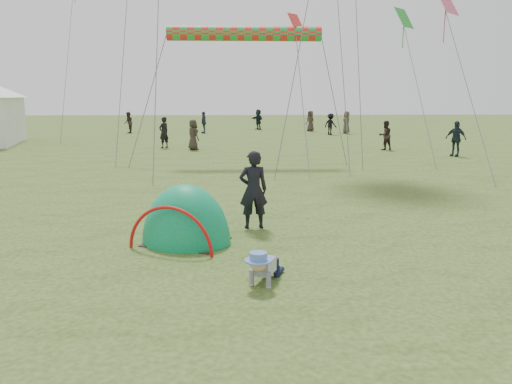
{
  "coord_description": "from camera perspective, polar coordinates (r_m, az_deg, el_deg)",
  "views": [
    {
      "loc": [
        -0.01,
        -7.39,
        2.94
      ],
      "look_at": [
        0.45,
        2.62,
        1.0
      ],
      "focal_mm": 35.0,
      "sensor_mm": 36.0,
      "label": 1
    }
  ],
  "objects": [
    {
      "name": "crowd_person_3",
      "position": [
        38.7,
        8.51,
        7.68
      ],
      "size": [
        1.15,
        1.15,
        1.6
      ],
      "primitive_type": "imported",
      "rotation": [
        0.0,
        0.0,
        2.35
      ],
      "color": "black",
      "rests_on": "ground"
    },
    {
      "name": "crowd_person_16",
      "position": [
        27.63,
        -7.19,
        6.5
      ],
      "size": [
        0.9,
        0.97,
        1.66
      ],
      "primitive_type": "imported",
      "rotation": [
        0.0,
        0.0,
        2.2
      ],
      "color": "#2E2820",
      "rests_on": "ground"
    },
    {
      "name": "crowd_person_4",
      "position": [
        40.05,
        10.31,
        7.84
      ],
      "size": [
        0.87,
        1.01,
        1.74
      ],
      "primitive_type": "imported",
      "rotation": [
        0.0,
        0.0,
        4.26
      ],
      "color": "#443930",
      "rests_on": "ground"
    },
    {
      "name": "crowd_person_12",
      "position": [
        29.02,
        -10.49,
        6.71
      ],
      "size": [
        0.74,
        0.76,
        1.75
      ],
      "primitive_type": "imported",
      "rotation": [
        0.0,
        0.0,
        3.99
      ],
      "color": "black",
      "rests_on": "ground"
    },
    {
      "name": "crawling_toddler",
      "position": [
        7.97,
        0.83,
        -8.41
      ],
      "size": [
        0.81,
        0.93,
        0.59
      ],
      "primitive_type": null,
      "rotation": [
        0.0,
        0.0,
        -0.42
      ],
      "color": "black",
      "rests_on": "ground"
    },
    {
      "name": "crowd_person_2",
      "position": [
        26.43,
        21.86,
        5.68
      ],
      "size": [
        0.99,
        1.03,
        1.73
      ],
      "primitive_type": "imported",
      "rotation": [
        0.0,
        0.0,
        5.45
      ],
      "color": "#1E2B35",
      "rests_on": "ground"
    },
    {
      "name": "diamond_kite_6",
      "position": [
        23.03,
        4.5,
        18.96
      ],
      "size": [
        0.76,
        0.76,
        0.62
      ],
      "primitive_type": "plane",
      "rotation": [
        1.05,
        0.0,
        0.79
      ],
      "color": "red"
    },
    {
      "name": "crowd_person_10",
      "position": [
        42.27,
        6.24,
        8.07
      ],
      "size": [
        0.93,
        0.99,
        1.7
      ],
      "primitive_type": "imported",
      "rotation": [
        0.0,
        0.0,
        5.36
      ],
      "color": "#382C27",
      "rests_on": "ground"
    },
    {
      "name": "diamond_kite_9",
      "position": [
        26.27,
        16.56,
        18.52
      ],
      "size": [
        1.18,
        1.18,
        0.97
      ],
      "primitive_type": "plane",
      "rotation": [
        1.05,
        0.0,
        0.79
      ],
      "color": "green"
    },
    {
      "name": "popup_tent",
      "position": [
        10.32,
        -7.95,
        -5.7
      ],
      "size": [
        2.29,
        2.11,
        2.39
      ],
      "primitive_type": "ellipsoid",
      "rotation": [
        0.0,
        0.0,
        -0.38
      ],
      "color": "#007361",
      "rests_on": "ground"
    },
    {
      "name": "crowd_person_14",
      "position": [
        40.05,
        -6.0,
        7.92
      ],
      "size": [
        0.53,
        1.04,
        1.7
      ],
      "primitive_type": "imported",
      "rotation": [
        0.0,
        0.0,
        4.83
      ],
      "color": "#28313F",
      "rests_on": "ground"
    },
    {
      "name": "rainbow_tube_kite",
      "position": [
        22.79,
        -1.34,
        17.65
      ],
      "size": [
        6.72,
        0.64,
        0.64
      ],
      "primitive_type": "cylinder",
      "rotation": [
        0.0,
        1.57,
        0.0
      ],
      "color": "red"
    },
    {
      "name": "ground",
      "position": [
        7.95,
        -2.42,
        -10.75
      ],
      "size": [
        140.0,
        140.0,
        0.0
      ],
      "primitive_type": "plane",
      "color": "#234813"
    },
    {
      "name": "crowd_person_9",
      "position": [
        40.79,
        -25.8,
        6.99
      ],
      "size": [
        1.3,
        1.05,
        1.75
      ],
      "primitive_type": "imported",
      "rotation": [
        0.0,
        0.0,
        0.41
      ],
      "color": "black",
      "rests_on": "ground"
    },
    {
      "name": "crowd_person_7",
      "position": [
        41.15,
        -14.36,
        7.7
      ],
      "size": [
        0.87,
        0.98,
        1.67
      ],
      "primitive_type": "imported",
      "rotation": [
        0.0,
        0.0,
        5.07
      ],
      "color": "#312723",
      "rests_on": "ground"
    },
    {
      "name": "standing_adult",
      "position": [
        11.12,
        -0.31,
        0.26
      ],
      "size": [
        0.68,
        0.48,
        1.75
      ],
      "primitive_type": "imported",
      "rotation": [
        0.0,
        0.0,
        3.24
      ],
      "color": "black",
      "rests_on": "ground"
    },
    {
      "name": "crowd_person_5",
      "position": [
        44.2,
        0.25,
        8.3
      ],
      "size": [
        1.23,
        1.68,
        1.76
      ],
      "primitive_type": "imported",
      "rotation": [
        0.0,
        0.0,
        5.21
      ],
      "color": "black",
      "rests_on": "ground"
    },
    {
      "name": "diamond_kite_5",
      "position": [
        22.57,
        20.91,
        19.78
      ],
      "size": [
        1.37,
        1.37,
        1.12
      ],
      "primitive_type": "plane",
      "rotation": [
        1.05,
        0.0,
        0.79
      ],
      "color": "#D94D70"
    },
    {
      "name": "crowd_person_1",
      "position": [
        28.31,
        14.54,
        6.28
      ],
      "size": [
        0.92,
        0.81,
        1.59
      ],
      "primitive_type": "imported",
      "rotation": [
        0.0,
        0.0,
        3.45
      ],
      "color": "black",
      "rests_on": "ground"
    }
  ]
}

